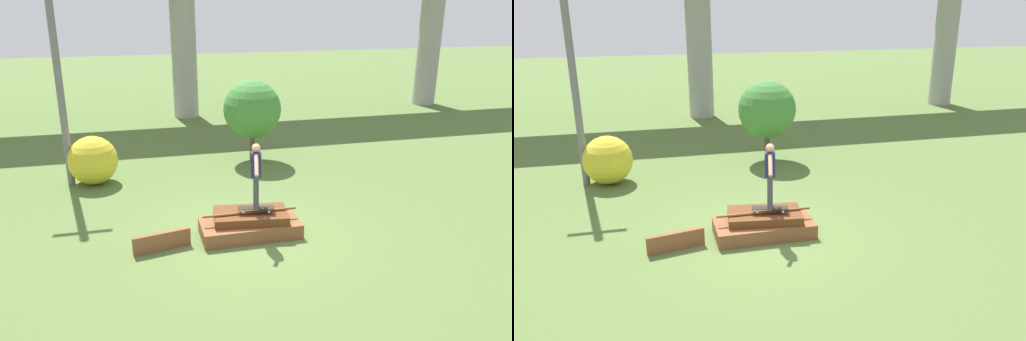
% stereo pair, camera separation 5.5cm
% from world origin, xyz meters
% --- Properties ---
extents(ground_plane, '(80.00, 80.00, 0.00)m').
position_xyz_m(ground_plane, '(0.00, 0.00, 0.00)').
color(ground_plane, '#567038').
extents(scrap_pile, '(2.23, 1.19, 0.59)m').
position_xyz_m(scrap_pile, '(0.01, 0.03, 0.24)').
color(scrap_pile, brown).
rests_on(scrap_pile, ground_plane).
extents(scrap_plank_loose, '(1.24, 0.37, 0.40)m').
position_xyz_m(scrap_plank_loose, '(-1.98, -0.25, 0.20)').
color(scrap_plank_loose, brown).
rests_on(scrap_plank_loose, ground_plane).
extents(skateboard, '(0.85, 0.39, 0.09)m').
position_xyz_m(skateboard, '(0.13, -0.03, 0.66)').
color(skateboard, black).
rests_on(skateboard, scrap_pile).
extents(skater, '(0.32, 1.09, 1.48)m').
position_xyz_m(skater, '(0.13, -0.03, 1.52)').
color(skater, '#383D4C').
rests_on(skater, skateboard).
extents(utility_pole, '(1.30, 0.20, 6.53)m').
position_xyz_m(utility_pole, '(-4.26, 4.47, 3.39)').
color(utility_pole, slate).
rests_on(utility_pole, ground_plane).
extents(tree_behind_left, '(1.87, 1.87, 2.66)m').
position_xyz_m(tree_behind_left, '(1.35, 5.37, 1.72)').
color(tree_behind_left, brown).
rests_on(tree_behind_left, ground_plane).
extents(bush_yellow_flowering, '(1.40, 1.40, 1.40)m').
position_xyz_m(bush_yellow_flowering, '(-3.60, 4.36, 0.70)').
color(bush_yellow_flowering, gold).
rests_on(bush_yellow_flowering, ground_plane).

